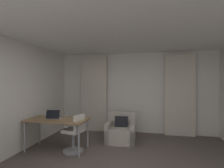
{
  "coord_description": "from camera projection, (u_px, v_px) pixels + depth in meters",
  "views": [
    {
      "loc": [
        0.44,
        -2.72,
        1.62
      ],
      "look_at": [
        -0.38,
        1.19,
        1.59
      ],
      "focal_mm": 27.95,
      "sensor_mm": 36.0,
      "label": 1
    }
  ],
  "objects": [
    {
      "name": "curtain_left_panel",
      "position": [
        94.0,
        94.0,
        5.88
      ],
      "size": [
        0.9,
        0.06,
        2.5
      ],
      "color": "beige",
      "rests_on": "ground"
    },
    {
      "name": "armchair",
      "position": [
        121.0,
        132.0,
        4.84
      ],
      "size": [
        0.81,
        0.81,
        0.78
      ],
      "color": "#B2A899",
      "rests_on": "ground"
    },
    {
      "name": "curtain_right_panel",
      "position": [
        180.0,
        95.0,
        5.31
      ],
      "size": [
        0.9,
        0.06,
        2.5
      ],
      "color": "beige",
      "rests_on": "ground"
    },
    {
      "name": "wall_window",
      "position": [
        135.0,
        92.0,
        5.72
      ],
      "size": [
        5.12,
        0.06,
        2.6
      ],
      "color": "silver",
      "rests_on": "ground"
    },
    {
      "name": "desk_chair",
      "position": [
        75.0,
        135.0,
        4.06
      ],
      "size": [
        0.48,
        0.48,
        0.88
      ],
      "color": "gray",
      "rests_on": "ground"
    },
    {
      "name": "ceiling",
      "position": [
        120.0,
        19.0,
        2.75
      ],
      "size": [
        5.12,
        6.12,
        0.06
      ],
      "primitive_type": "cube",
      "color": "white",
      "rests_on": "wall_left"
    },
    {
      "name": "laptop",
      "position": [
        54.0,
        117.0,
        4.21
      ],
      "size": [
        0.35,
        0.29,
        0.22
      ],
      "color": "#ADADB2",
      "rests_on": "desk"
    },
    {
      "name": "desk",
      "position": [
        57.0,
        121.0,
        4.18
      ],
      "size": [
        1.44,
        0.67,
        0.75
      ],
      "color": "olive",
      "rests_on": "ground"
    }
  ]
}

